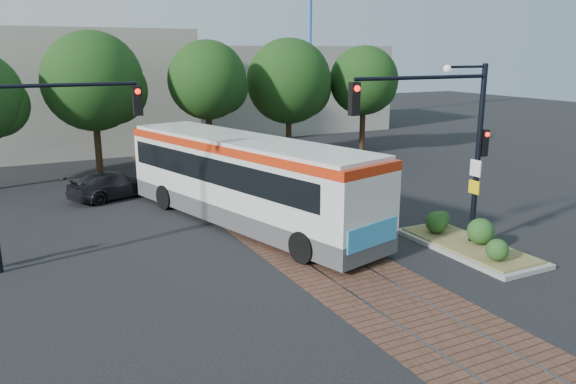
% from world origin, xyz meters
% --- Properties ---
extents(ground, '(120.00, 120.00, 0.00)m').
position_xyz_m(ground, '(0.00, 0.00, 0.00)').
color(ground, black).
rests_on(ground, ground).
extents(trackbed, '(3.60, 40.00, 0.02)m').
position_xyz_m(trackbed, '(0.00, 4.00, 0.01)').
color(trackbed, brown).
rests_on(trackbed, ground).
extents(tree_row, '(26.40, 5.60, 7.67)m').
position_xyz_m(tree_row, '(1.21, 16.42, 4.85)').
color(tree_row, '#382314').
rests_on(tree_row, ground).
extents(warehouses, '(40.00, 13.00, 8.00)m').
position_xyz_m(warehouses, '(-0.53, 28.75, 3.81)').
color(warehouses, '#ADA899').
rests_on(warehouses, ground).
extents(crane, '(8.00, 0.50, 18.00)m').
position_xyz_m(crane, '(18.00, 34.00, 10.88)').
color(crane, '#3F72B2').
rests_on(crane, ground).
extents(city_bus, '(5.90, 12.91, 3.39)m').
position_xyz_m(city_bus, '(-0.84, 5.22, 1.89)').
color(city_bus, '#48484A').
rests_on(city_bus, ground).
extents(traffic_island, '(2.20, 5.20, 1.13)m').
position_xyz_m(traffic_island, '(4.82, -0.90, 0.33)').
color(traffic_island, gray).
rests_on(traffic_island, ground).
extents(signal_pole_main, '(5.49, 0.46, 6.00)m').
position_xyz_m(signal_pole_main, '(3.86, -0.81, 4.16)').
color(signal_pole_main, black).
rests_on(signal_pole_main, ground).
extents(signal_pole_left, '(4.99, 0.34, 6.00)m').
position_xyz_m(signal_pole_left, '(-8.37, 4.00, 3.86)').
color(signal_pole_left, black).
rests_on(signal_pole_left, ground).
extents(parked_car, '(4.60, 3.14, 1.24)m').
position_xyz_m(parked_car, '(-4.66, 11.70, 0.62)').
color(parked_car, black).
rests_on(parked_car, ground).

